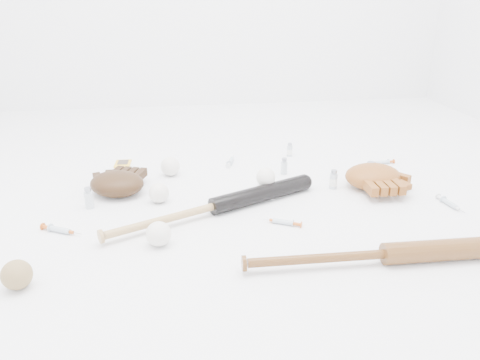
{
  "coord_description": "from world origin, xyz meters",
  "views": [
    {
      "loc": [
        -0.22,
        -1.48,
        0.7
      ],
      "look_at": [
        -0.0,
        0.06,
        0.06
      ],
      "focal_mm": 35.0,
      "sensor_mm": 36.0,
      "label": 1
    }
  ],
  "objects": [
    {
      "name": "baseball_upper",
      "position": [
        -0.25,
        0.29,
        0.04
      ],
      "size": [
        0.08,
        0.08,
        0.08
      ],
      "primitive_type": "sphere",
      "color": "white",
      "rests_on": "ground"
    },
    {
      "name": "syringe_2",
      "position": [
        0.01,
        0.4,
        0.01
      ],
      "size": [
        0.07,
        0.16,
        0.02
      ],
      "primitive_type": null,
      "rotation": [
        0.0,
        0.0,
        1.26
      ],
      "color": "#ADBCC6",
      "rests_on": "ground"
    },
    {
      "name": "syringe_0",
      "position": [
        -0.59,
        -0.14,
        0.01
      ],
      "size": [
        0.15,
        0.1,
        0.02
      ],
      "primitive_type": null,
      "rotation": [
        0.0,
        0.0,
        -0.49
      ],
      "color": "#ADBCC6",
      "rests_on": "ground"
    },
    {
      "name": "baseball_aged",
      "position": [
        -0.63,
        -0.42,
        0.04
      ],
      "size": [
        0.08,
        0.08,
        0.08
      ],
      "primitive_type": "sphere",
      "color": "olive",
      "rests_on": "ground"
    },
    {
      "name": "baseball_on_pedestal",
      "position": [
        0.09,
        0.04,
        0.07
      ],
      "size": [
        0.07,
        0.07,
        0.07
      ],
      "primitive_type": "sphere",
      "color": "white",
      "rests_on": "pedestal"
    },
    {
      "name": "baseball_mid",
      "position": [
        -0.29,
        -0.26,
        0.04
      ],
      "size": [
        0.07,
        0.07,
        0.07
      ],
      "primitive_type": "sphere",
      "color": "white",
      "rests_on": "ground"
    },
    {
      "name": "vial_3",
      "position": [
        0.51,
        0.11,
        0.04
      ],
      "size": [
        0.04,
        0.04,
        0.08
      ],
      "primitive_type": "cylinder",
      "color": "silver",
      "rests_on": "ground"
    },
    {
      "name": "syringe_3",
      "position": [
        0.7,
        -0.13,
        0.01
      ],
      "size": [
        0.05,
        0.15,
        0.02
      ],
      "primitive_type": null,
      "rotation": [
        0.0,
        0.0,
        -1.44
      ],
      "color": "#ADBCC6",
      "rests_on": "ground"
    },
    {
      "name": "vial_4",
      "position": [
        -0.53,
        0.03,
        0.04
      ],
      "size": [
        0.03,
        0.03,
        0.07
      ],
      "primitive_type": "cylinder",
      "color": "silver",
      "rests_on": "ground"
    },
    {
      "name": "vial_0",
      "position": [
        0.2,
        0.24,
        0.03
      ],
      "size": [
        0.03,
        0.03,
        0.07
      ],
      "primitive_type": "cylinder",
      "color": "silver",
      "rests_on": "ground"
    },
    {
      "name": "bat_dark",
      "position": [
        -0.11,
        -0.08,
        0.03
      ],
      "size": [
        0.76,
        0.39,
        0.06
      ],
      "primitive_type": null,
      "rotation": [
        0.0,
        0.0,
        0.43
      ],
      "color": "black",
      "rests_on": "ground"
    },
    {
      "name": "vial_2",
      "position": [
        0.35,
        0.07,
        0.04
      ],
      "size": [
        0.03,
        0.03,
        0.07
      ],
      "primitive_type": "cylinder",
      "color": "silver",
      "rests_on": "ground"
    },
    {
      "name": "pedestal",
      "position": [
        0.09,
        0.04,
        0.02
      ],
      "size": [
        0.09,
        0.09,
        0.04
      ],
      "primitive_type": "cube",
      "rotation": [
        0.0,
        0.0,
        -0.3
      ],
      "color": "white",
      "rests_on": "ground"
    },
    {
      "name": "baseball_left",
      "position": [
        -0.29,
        0.04,
        0.04
      ],
      "size": [
        0.07,
        0.07,
        0.07
      ],
      "primitive_type": "sphere",
      "color": "white",
      "rests_on": "ground"
    },
    {
      "name": "syringe_4",
      "position": [
        0.64,
        0.29,
        0.01
      ],
      "size": [
        0.14,
        0.03,
        0.02
      ],
      "primitive_type": null,
      "rotation": [
        0.0,
        0.0,
        3.2
      ],
      "color": "#ADBCC6",
      "rests_on": "ground"
    },
    {
      "name": "glove_tan",
      "position": [
        0.5,
        0.06,
        0.05
      ],
      "size": [
        0.25,
        0.25,
        0.09
      ],
      "primitive_type": null,
      "rotation": [
        0.0,
        0.0,
        3.13
      ],
      "color": "brown",
      "rests_on": "ground"
    },
    {
      "name": "vial_1",
      "position": [
        0.28,
        0.45,
        0.03
      ],
      "size": [
        0.02,
        0.02,
        0.06
      ],
      "primitive_type": "cylinder",
      "color": "silver",
      "rests_on": "ground"
    },
    {
      "name": "bat_wood",
      "position": [
        0.32,
        -0.45,
        0.03
      ],
      "size": [
        0.83,
        0.08,
        0.06
      ],
      "primitive_type": null,
      "rotation": [
        0.0,
        0.0,
        -0.02
      ],
      "color": "brown",
      "rests_on": "ground"
    },
    {
      "name": "syringe_1",
      "position": [
        0.1,
        -0.19,
        0.01
      ],
      "size": [
        0.14,
        0.09,
        0.02
      ],
      "primitive_type": null,
      "rotation": [
        0.0,
        0.0,
        2.67
      ],
      "color": "#ADBCC6",
      "rests_on": "ground"
    },
    {
      "name": "glove_dark",
      "position": [
        -0.44,
        0.13,
        0.04
      ],
      "size": [
        0.3,
        0.3,
        0.08
      ],
      "primitive_type": null,
      "rotation": [
        0.0,
        0.0,
        -0.35
      ],
      "color": "#321E0D",
      "rests_on": "ground"
    },
    {
      "name": "trading_card",
      "position": [
        -0.45,
        0.45,
        0.0
      ],
      "size": [
        0.07,
        0.09,
        0.01
      ],
      "primitive_type": "cube",
      "rotation": [
        0.0,
        0.0,
        -0.05
      ],
      "color": "gold",
      "rests_on": "ground"
    }
  ]
}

